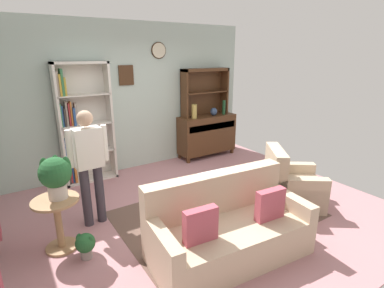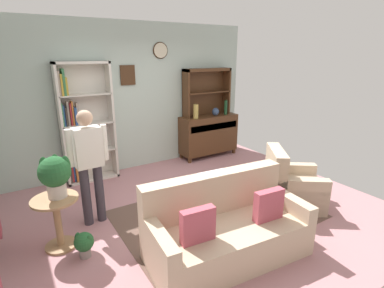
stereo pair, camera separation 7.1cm
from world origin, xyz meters
name	(u,v)px [view 1 (the left image)]	position (x,y,z in m)	size (l,w,h in m)	color
ground_plane	(194,210)	(0.00, 0.00, -0.01)	(5.40, 4.60, 0.02)	#B27A7F
wall_back	(133,98)	(0.00, 2.13, 1.41)	(5.00, 0.09, 2.80)	#ADC1B7
area_rug	(217,214)	(0.20, -0.30, 0.00)	(2.72, 1.88, 0.01)	brown
bookshelf	(81,124)	(-1.05, 1.95, 1.05)	(0.90, 0.30, 2.10)	silver
sideboard	(207,134)	(1.57, 1.86, 0.51)	(1.30, 0.45, 0.92)	#4C2D19
sideboard_hutch	(205,86)	(1.57, 1.97, 1.56)	(1.10, 0.26, 1.00)	#4C2D19
vase_tall	(194,111)	(1.18, 1.78, 1.07)	(0.11, 0.11, 0.29)	tan
vase_round	(214,112)	(1.70, 1.79, 1.01)	(0.15, 0.15, 0.17)	#33476B
bottle_wine	(224,107)	(1.96, 1.77, 1.08)	(0.07, 0.07, 0.32)	#194223
couch_floral	(227,229)	(-0.24, -1.05, 0.31)	(1.87, 1.01, 0.90)	#C6AD8E
armchair_floral	(291,186)	(1.34, -0.66, 0.29)	(1.07, 1.06, 0.88)	#C6AD8E
plant_stand	(58,218)	(-1.82, 0.10, 0.40)	(0.52, 0.52, 0.64)	#A87F56
potted_plant_large	(55,175)	(-1.78, 0.12, 0.93)	(0.35, 0.35, 0.49)	beige
potted_plant_small	(85,244)	(-1.63, -0.24, 0.18)	(0.22, 0.22, 0.30)	gray
person_reading	(89,160)	(-1.33, 0.44, 0.91)	(0.52, 0.22, 1.56)	#38333D
coffee_table	(195,190)	(-0.03, -0.08, 0.35)	(0.80, 0.50, 0.42)	#4C2D19
book_stack	(194,183)	(-0.05, -0.07, 0.47)	(0.22, 0.14, 0.10)	#B22D33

